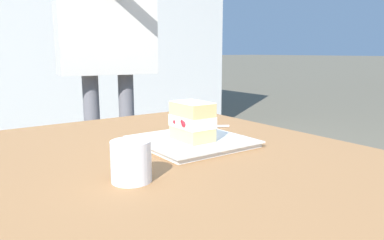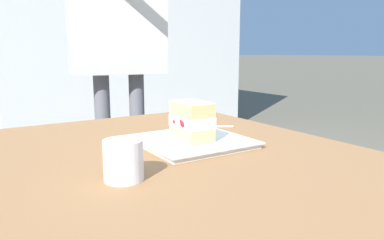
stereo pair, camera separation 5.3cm
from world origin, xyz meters
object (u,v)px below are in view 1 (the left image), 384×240
object	(u,v)px
patio_table	(216,212)
coffee_cup	(131,161)
dessert_fork	(199,127)
diner_person	(106,17)
cake_slice	(192,121)
dessert_plate	(192,141)

from	to	relation	value
patio_table	coffee_cup	bearing A→B (deg)	-106.96
dessert_fork	diner_person	world-z (taller)	diner_person
cake_slice	dessert_fork	world-z (taller)	cake_slice
patio_table	diner_person	bearing A→B (deg)	167.97
patio_table	dessert_plate	bearing A→B (deg)	157.14
cake_slice	dessert_fork	size ratio (longest dim) A/B	0.73
cake_slice	coffee_cup	xyz separation A→B (m)	(0.15, -0.25, -0.03)
patio_table	dessert_plate	world-z (taller)	dessert_plate
patio_table	dessert_fork	size ratio (longest dim) A/B	9.21
patio_table	coffee_cup	xyz separation A→B (m)	(-0.05, -0.17, 0.13)
dessert_fork	cake_slice	bearing A→B (deg)	-41.22
cake_slice	patio_table	bearing A→B (deg)	-22.07
cake_slice	diner_person	xyz separation A→B (m)	(-0.91, 0.16, 0.33)
diner_person	cake_slice	bearing A→B (deg)	-9.72
dessert_plate	cake_slice	xyz separation A→B (m)	(0.01, -0.01, 0.06)
dessert_plate	cake_slice	size ratio (longest dim) A/B	2.42
coffee_cup	diner_person	bearing A→B (deg)	159.13
dessert_plate	dessert_fork	size ratio (longest dim) A/B	1.77
patio_table	dessert_fork	distance (m)	0.45
patio_table	cake_slice	world-z (taller)	cake_slice
patio_table	diner_person	size ratio (longest dim) A/B	0.86
dessert_fork	coffee_cup	distance (m)	0.51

